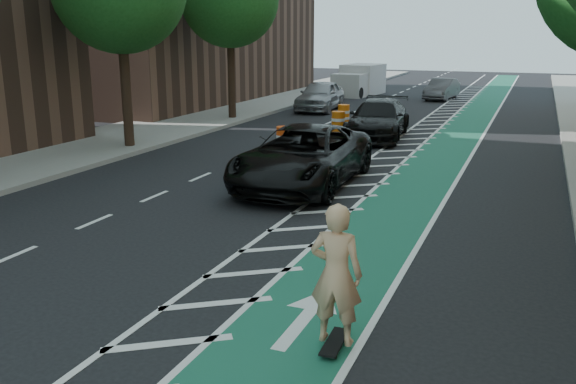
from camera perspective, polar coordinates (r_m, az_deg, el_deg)
The scene contains 16 objects.
ground at distance 12.95m, azimuth -6.62°, elevation -4.41°, with size 120.00×120.00×0.00m, color black.
bike_lane at distance 21.32m, azimuth 13.77°, elevation 2.91°, with size 2.00×90.00×0.01m, color #1C6351.
buffer_strip at distance 21.58m, azimuth 9.83°, elevation 3.26°, with size 1.40×90.00×0.01m, color silver.
sidewalk_left at distance 26.16m, azimuth -14.46°, elevation 5.16°, with size 5.00×90.00×0.15m, color gray.
curb_right at distance 21.12m, azimuth 24.69°, elevation 2.07°, with size 0.12×90.00×0.16m, color gray.
curb_left at distance 24.79m, azimuth -9.88°, elevation 4.91°, with size 0.12×90.00×0.16m, color gray.
skateboard at distance 8.66m, azimuth 4.39°, elevation -13.84°, with size 0.27×0.83×0.11m.
skateboarder at distance 8.23m, azimuth 4.53°, elevation -7.68°, with size 0.72×0.47×1.97m, color #DCA87B.
suv_near at distance 17.18m, azimuth 1.42°, elevation 3.36°, with size 2.76×5.99×1.67m, color black.
suv_far at distance 25.33m, azimuth 8.42°, elevation 6.75°, with size 2.15×5.30×1.54m, color black.
car_silver at distance 34.10m, azimuth 3.03°, elevation 9.01°, with size 1.94×4.81×1.64m, color #9D9EA3.
car_grey at distance 40.90m, azimuth 14.20°, elevation 9.32°, with size 1.41×4.04×1.33m, color #545459.
box_truck at distance 42.97m, azimuth 6.70°, elevation 10.28°, with size 2.67×5.11×2.05m.
barrel_a at distance 21.64m, azimuth -0.33°, elevation 4.76°, with size 0.73×0.73×1.00m.
barrel_b at distance 26.15m, azimuth 4.71°, elevation 6.42°, with size 0.71×0.71×0.97m.
barrel_c at distance 28.93m, azimuth 5.23°, elevation 7.18°, with size 0.68×0.68×0.93m.
Camera 1 is at (5.97, -10.68, 4.23)m, focal length 38.00 mm.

